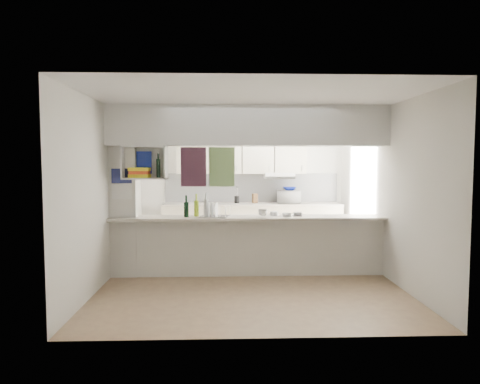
{
  "coord_description": "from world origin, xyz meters",
  "views": [
    {
      "loc": [
        -0.35,
        -6.54,
        1.76
      ],
      "look_at": [
        -0.11,
        0.5,
        1.26
      ],
      "focal_mm": 32.0,
      "sensor_mm": 36.0,
      "label": 1
    }
  ],
  "objects_px": {
    "microwave": "(289,197)",
    "dish_rack": "(215,211)",
    "bowl": "(289,189)",
    "wine_bottles": "(197,208)"
  },
  "relations": [
    {
      "from": "dish_rack",
      "to": "wine_bottles",
      "type": "distance_m",
      "value": 0.28
    },
    {
      "from": "microwave",
      "to": "bowl",
      "type": "height_order",
      "value": "bowl"
    },
    {
      "from": "microwave",
      "to": "dish_rack",
      "type": "distance_m",
      "value": 2.56
    },
    {
      "from": "microwave",
      "to": "dish_rack",
      "type": "height_order",
      "value": "microwave"
    },
    {
      "from": "microwave",
      "to": "bowl",
      "type": "distance_m",
      "value": 0.17
    },
    {
      "from": "dish_rack",
      "to": "microwave",
      "type": "bearing_deg",
      "value": 68.45
    },
    {
      "from": "bowl",
      "to": "wine_bottles",
      "type": "height_order",
      "value": "wine_bottles"
    },
    {
      "from": "bowl",
      "to": "microwave",
      "type": "bearing_deg",
      "value": -141.01
    },
    {
      "from": "microwave",
      "to": "wine_bottles",
      "type": "height_order",
      "value": "wine_bottles"
    },
    {
      "from": "microwave",
      "to": "dish_rack",
      "type": "relative_size",
      "value": 0.97
    }
  ]
}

